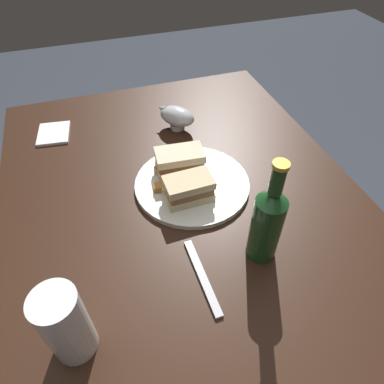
{
  "coord_description": "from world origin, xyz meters",
  "views": [
    {
      "loc": [
        0.49,
        -0.16,
        1.31
      ],
      "look_at": [
        -0.05,
        0.02,
        0.74
      ],
      "focal_mm": 31.9,
      "sensor_mm": 36.0,
      "label": 1
    }
  ],
  "objects_px": {
    "gravy_boat": "(177,116)",
    "napkin": "(54,133)",
    "sandwich_half_left": "(180,161)",
    "fork": "(202,276)",
    "sandwich_half_right": "(189,189)",
    "pint_glass": "(67,327)",
    "plate": "(192,184)",
    "cider_bottle": "(267,222)"
  },
  "relations": [
    {
      "from": "plate",
      "to": "gravy_boat",
      "type": "xyz_separation_m",
      "value": [
        -0.26,
        0.04,
        0.04
      ]
    },
    {
      "from": "plate",
      "to": "cider_bottle",
      "type": "xyz_separation_m",
      "value": [
        0.24,
        0.07,
        0.09
      ]
    },
    {
      "from": "cider_bottle",
      "to": "gravy_boat",
      "type": "bearing_deg",
      "value": -175.75
    },
    {
      "from": "gravy_boat",
      "to": "napkin",
      "type": "xyz_separation_m",
      "value": [
        -0.08,
        -0.36,
        -0.04
      ]
    },
    {
      "from": "sandwich_half_left",
      "to": "napkin",
      "type": "bearing_deg",
      "value": -133.08
    },
    {
      "from": "gravy_boat",
      "to": "sandwich_half_left",
      "type": "bearing_deg",
      "value": -14.35
    },
    {
      "from": "plate",
      "to": "fork",
      "type": "relative_size",
      "value": 1.61
    },
    {
      "from": "napkin",
      "to": "plate",
      "type": "bearing_deg",
      "value": 43.51
    },
    {
      "from": "napkin",
      "to": "gravy_boat",
      "type": "bearing_deg",
      "value": 76.91
    },
    {
      "from": "sandwich_half_left",
      "to": "gravy_boat",
      "type": "relative_size",
      "value": 1.0
    },
    {
      "from": "napkin",
      "to": "fork",
      "type": "xyz_separation_m",
      "value": [
        0.6,
        0.26,
        -0.0
      ]
    },
    {
      "from": "plate",
      "to": "fork",
      "type": "xyz_separation_m",
      "value": [
        0.26,
        -0.06,
        -0.0
      ]
    },
    {
      "from": "sandwich_half_right",
      "to": "sandwich_half_left",
      "type": "bearing_deg",
      "value": 174.8
    },
    {
      "from": "plate",
      "to": "gravy_boat",
      "type": "height_order",
      "value": "gravy_boat"
    },
    {
      "from": "sandwich_half_left",
      "to": "napkin",
      "type": "xyz_separation_m",
      "value": [
        -0.29,
        -0.31,
        -0.04
      ]
    },
    {
      "from": "cider_bottle",
      "to": "napkin",
      "type": "height_order",
      "value": "cider_bottle"
    },
    {
      "from": "sandwich_half_left",
      "to": "fork",
      "type": "bearing_deg",
      "value": -8.92
    },
    {
      "from": "plate",
      "to": "fork",
      "type": "distance_m",
      "value": 0.26
    },
    {
      "from": "fork",
      "to": "plate",
      "type": "bearing_deg",
      "value": 164.89
    },
    {
      "from": "sandwich_half_right",
      "to": "pint_glass",
      "type": "relative_size",
      "value": 0.73
    },
    {
      "from": "plate",
      "to": "pint_glass",
      "type": "height_order",
      "value": "pint_glass"
    },
    {
      "from": "sandwich_half_left",
      "to": "cider_bottle",
      "type": "height_order",
      "value": "cider_bottle"
    },
    {
      "from": "sandwich_half_left",
      "to": "pint_glass",
      "type": "height_order",
      "value": "pint_glass"
    },
    {
      "from": "fork",
      "to": "sandwich_half_left",
      "type": "bearing_deg",
      "value": 169.93
    },
    {
      "from": "plate",
      "to": "sandwich_half_right",
      "type": "height_order",
      "value": "sandwich_half_right"
    },
    {
      "from": "plate",
      "to": "pint_glass",
      "type": "relative_size",
      "value": 1.84
    },
    {
      "from": "gravy_boat",
      "to": "cider_bottle",
      "type": "bearing_deg",
      "value": 4.25
    },
    {
      "from": "sandwich_half_left",
      "to": "cider_bottle",
      "type": "relative_size",
      "value": 0.51
    },
    {
      "from": "cider_bottle",
      "to": "napkin",
      "type": "relative_size",
      "value": 2.24
    },
    {
      "from": "sandwich_half_right",
      "to": "fork",
      "type": "distance_m",
      "value": 0.22
    },
    {
      "from": "cider_bottle",
      "to": "fork",
      "type": "distance_m",
      "value": 0.17
    },
    {
      "from": "sandwich_half_right",
      "to": "plate",
      "type": "bearing_deg",
      "value": 153.37
    },
    {
      "from": "cider_bottle",
      "to": "fork",
      "type": "bearing_deg",
      "value": -82.0
    },
    {
      "from": "sandwich_half_left",
      "to": "fork",
      "type": "xyz_separation_m",
      "value": [
        0.31,
        -0.05,
        -0.04
      ]
    },
    {
      "from": "sandwich_half_right",
      "to": "cider_bottle",
      "type": "bearing_deg",
      "value": 27.53
    },
    {
      "from": "gravy_boat",
      "to": "pint_glass",
      "type": "bearing_deg",
      "value": -31.58
    },
    {
      "from": "sandwich_half_left",
      "to": "napkin",
      "type": "height_order",
      "value": "sandwich_half_left"
    },
    {
      "from": "plate",
      "to": "sandwich_half_left",
      "type": "bearing_deg",
      "value": -163.76
    },
    {
      "from": "sandwich_half_right",
      "to": "cider_bottle",
      "type": "xyz_separation_m",
      "value": [
        0.19,
        0.1,
        0.05
      ]
    },
    {
      "from": "sandwich_half_right",
      "to": "napkin",
      "type": "xyz_separation_m",
      "value": [
        -0.39,
        -0.3,
        -0.04
      ]
    },
    {
      "from": "plate",
      "to": "gravy_boat",
      "type": "relative_size",
      "value": 2.28
    },
    {
      "from": "gravy_boat",
      "to": "napkin",
      "type": "distance_m",
      "value": 0.37
    }
  ]
}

